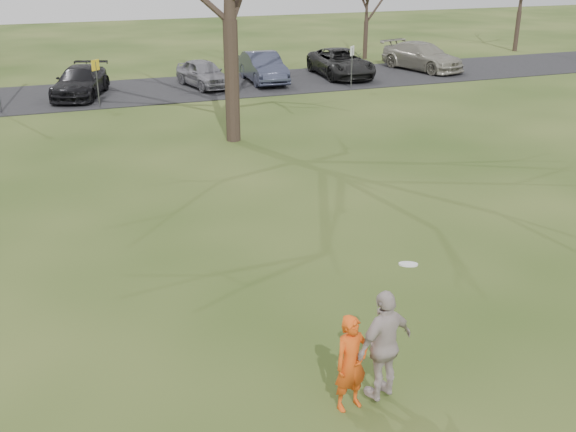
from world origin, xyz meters
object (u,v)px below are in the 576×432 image
object	(u,v)px
player_defender	(351,363)
car_6	(341,63)
car_3	(80,82)
car_5	(263,67)
catching_play	(385,344)
car_4	(203,73)
car_7	(422,56)

from	to	relation	value
player_defender	car_6	size ratio (longest dim) A/B	0.30
car_3	car_5	world-z (taller)	car_5
catching_play	car_3	bearing A→B (deg)	95.87
car_4	car_6	world-z (taller)	car_6
car_4	car_6	distance (m)	7.58
car_6	car_5	bearing A→B (deg)	-175.27
car_6	car_7	xyz separation A→B (m)	(5.18, 0.31, 0.03)
player_defender	car_4	bearing A→B (deg)	71.49
player_defender	car_3	world-z (taller)	player_defender
car_4	car_3	bearing A→B (deg)	171.08
player_defender	car_6	distance (m)	27.72
car_3	car_6	world-z (taller)	car_6
car_4	car_7	xyz separation A→B (m)	(12.75, 0.57, 0.08)
car_3	car_7	xyz separation A→B (m)	(18.63, 0.86, 0.07)
catching_play	car_6	bearing A→B (deg)	66.68
car_4	car_5	bearing A→B (deg)	-8.77
player_defender	car_5	distance (m)	26.11
car_6	catching_play	bearing A→B (deg)	-109.92
player_defender	catching_play	bearing A→B (deg)	-14.21
car_4	car_7	size ratio (longest dim) A/B	0.76
car_4	car_5	xyz separation A→B (m)	(3.16, 0.16, 0.08)
car_4	car_6	size ratio (longest dim) A/B	0.75
player_defender	car_7	size ratio (longest dim) A/B	0.30
car_4	catching_play	xyz separation A→B (m)	(-3.33, -25.03, 0.30)
car_5	player_defender	bearing A→B (deg)	-102.78
car_3	car_6	distance (m)	13.46
car_3	catching_play	xyz separation A→B (m)	(2.54, -24.74, 0.29)
car_5	catching_play	bearing A→B (deg)	-101.66
car_3	car_6	xyz separation A→B (m)	(13.45, 0.56, 0.04)
catching_play	car_5	bearing A→B (deg)	75.55
player_defender	car_3	distance (m)	24.79
car_5	car_6	distance (m)	4.41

